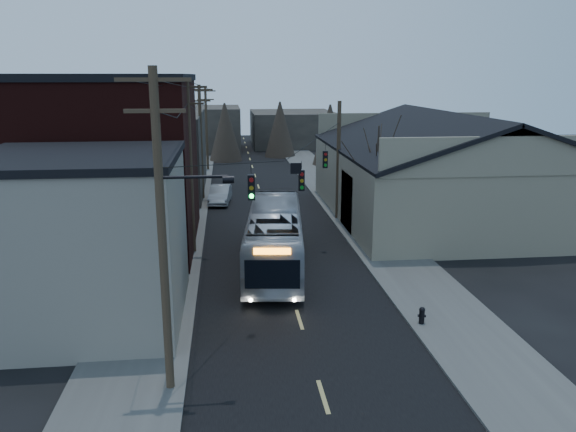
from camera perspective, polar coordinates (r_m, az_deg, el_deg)
name	(u,v)px	position (r m, az deg, el deg)	size (l,w,h in m)	color
road_surface	(264,205)	(45.39, -2.43, 1.08)	(9.00, 110.00, 0.02)	black
sidewalk_left	(183,207)	(45.42, -10.64, 0.93)	(4.00, 110.00, 0.12)	#474744
sidewalk_right	(343,203)	(46.25, 5.63, 1.34)	(4.00, 110.00, 0.12)	#474744
building_clapboard	(82,242)	(24.83, -20.19, -2.49)	(8.00, 8.00, 7.00)	gray
building_brick	(108,166)	(35.24, -17.86, 4.90)	(10.00, 12.00, 10.00)	black
building_left_far	(151,154)	(51.00, -13.72, 6.13)	(9.00, 14.00, 7.00)	#2E2924
warehouse	(445,181)	(42.91, 15.64, 3.48)	(16.16, 20.60, 7.73)	gray
building_far_left	(203,129)	(79.51, -8.59, 8.73)	(10.00, 12.00, 6.00)	#2E2924
building_far_right	(292,128)	(85.06, 0.43, 8.89)	(12.00, 14.00, 5.00)	#2E2924
bare_tree	(377,183)	(36.02, 9.01, 3.33)	(0.40, 0.40, 7.20)	black
utility_lines	(224,155)	(38.63, -6.54, 6.17)	(11.24, 45.28, 10.50)	#382B1E
bus	(275,238)	(30.44, -1.36, -2.20)	(2.82, 12.06, 3.36)	#A7ABB3
parked_car	(220,194)	(46.33, -6.90, 2.18)	(1.56, 4.48, 1.48)	#989B9F
fire_hydrant	(422,315)	(24.44, 13.44, -9.72)	(0.35, 0.25, 0.73)	black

